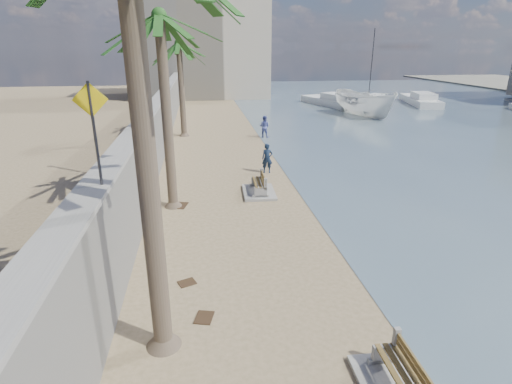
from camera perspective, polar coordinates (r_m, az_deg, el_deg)
ground_plane at (r=10.72m, az=8.34°, el=-18.94°), size 140.00×140.00×0.00m
seawall at (r=28.50m, az=-13.30°, el=9.50°), size 0.45×70.00×3.50m
wall_cap at (r=28.24m, az=-13.60°, el=13.09°), size 0.80×70.00×0.12m
end_building at (r=59.95m, az=-7.93°, el=20.16°), size 18.00×12.00×14.00m
bench_near at (r=9.35m, az=20.08°, el=-23.90°), size 1.53×2.21×0.91m
bench_far at (r=19.25m, az=0.41°, el=0.94°), size 1.60×2.28×0.93m
palm_mid at (r=16.94m, az=-13.66°, el=22.94°), size 5.00×5.00×8.73m
palm_back at (r=31.99m, az=-10.98°, el=19.97°), size 5.00×5.00×7.85m
pedestrian_sign at (r=9.87m, az=-22.27°, el=9.52°), size 0.78×0.07×2.40m
streetlight at (r=20.10m, az=-16.06°, el=19.14°), size 0.28×0.28×5.12m
person_a at (r=22.36m, az=1.62°, el=5.12°), size 0.73×0.53×1.90m
person_b at (r=31.52m, az=1.20°, el=9.50°), size 1.13×1.05×1.88m
boat_cruiser at (r=42.89m, az=15.25°, el=12.26°), size 3.97×4.03×3.60m
yacht_near at (r=54.66m, az=22.38°, el=11.91°), size 4.84×10.00×1.50m
yacht_far at (r=50.38m, az=10.58°, el=12.48°), size 5.27×9.83×1.50m
sailboat_west at (r=56.71m, az=15.77°, el=12.86°), size 6.16×5.68×9.02m
debris_b at (r=11.07m, az=-7.41°, el=-17.35°), size 0.57×0.65×0.03m
debris_c at (r=18.21m, az=-10.88°, el=-1.89°), size 0.82×0.94×0.03m
debris_d at (r=12.51m, az=-9.83°, el=-12.64°), size 0.61×0.56×0.03m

